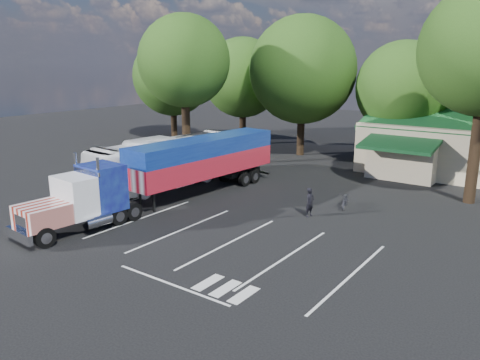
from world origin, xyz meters
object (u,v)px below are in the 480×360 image
Objects in this scene: silver_sedan at (444,170)px; bicycle at (345,200)px; semi_truck at (177,167)px; tour_bus at (169,162)px; woman at (310,202)px.

bicycle is at bearing 173.88° from silver_sedan.
tour_bus is at bearing 145.68° from semi_truck.
silver_sedan is at bearing 57.58° from bicycle.
semi_truck is 4.17× the size of silver_sedan.
semi_truck is 20.58m from silver_sedan.
woman is at bearing 173.12° from silver_sedan.
semi_truck reaches higher than silver_sedan.
semi_truck is at bearing -34.00° from tour_bus.
semi_truck reaches higher than tour_bus.
woman is 0.38× the size of silver_sedan.
semi_truck is 1.50× the size of tour_bus.
silver_sedan is (3.20, 11.20, 0.25)m from bicycle.
semi_truck reaches higher than woman.
bicycle is (1.00, 2.80, -0.36)m from woman.
tour_bus reaches higher than bicycle.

